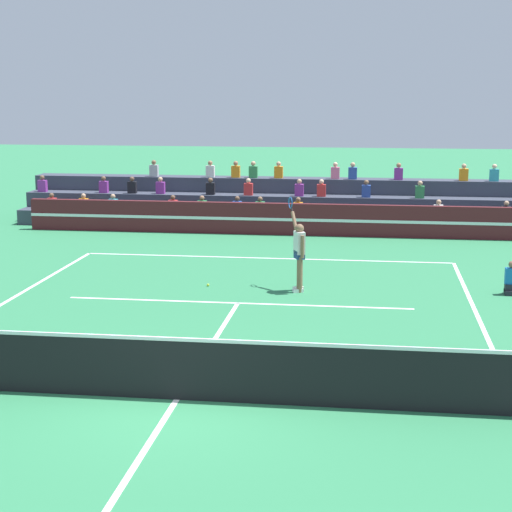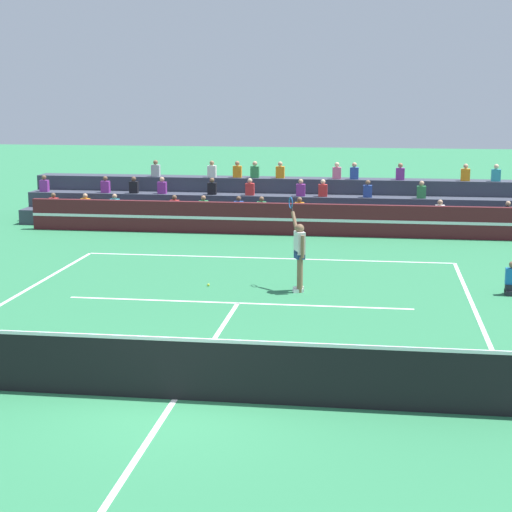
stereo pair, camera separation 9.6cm
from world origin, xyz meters
name	(u,v)px [view 2 (the right image)]	position (x,y,z in m)	size (l,w,h in m)	color
ground_plane	(175,399)	(0.00, 0.00, 0.00)	(120.00, 120.00, 0.00)	#2D7A4C
court_lines	(175,399)	(0.00, 0.00, 0.00)	(11.10, 23.90, 0.01)	white
tennis_net	(174,368)	(0.00, 0.00, 0.54)	(12.00, 0.10, 1.10)	slate
sponsor_banner_wall	(283,219)	(0.00, 16.10, 0.55)	(18.00, 0.26, 1.10)	#51191E
bleacher_stand	(290,206)	(0.00, 18.63, 0.66)	(19.89, 2.85, 2.28)	#383D4C
ball_kid_courtside	(511,282)	(6.54, 8.19, 0.33)	(0.30, 0.36, 0.84)	black
tennis_player	(299,253)	(1.33, 7.85, 0.98)	(0.56, 1.19, 2.36)	brown
tennis_ball	(208,285)	(-1.03, 8.07, 0.03)	(0.07, 0.07, 0.07)	#C6DB33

